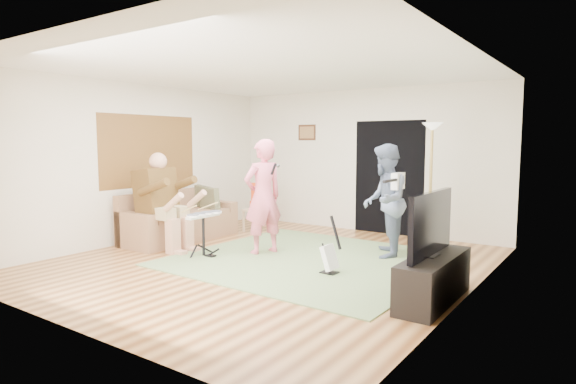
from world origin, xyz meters
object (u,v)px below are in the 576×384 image
object	(u,v)px
guitar_spare	(330,257)
torchiere_lamp	(431,164)
drum_kit	(204,237)
singer	(263,197)
tv_cabinet	(434,279)
sofa	(177,223)
dining_chair	(257,214)
guitarist	(385,201)
television	(431,223)

from	to	relation	value
guitar_spare	torchiere_lamp	size ratio (longest dim) A/B	0.39
drum_kit	singer	bearing A→B (deg)	46.69
torchiere_lamp	tv_cabinet	size ratio (longest dim) A/B	1.43
sofa	tv_cabinet	world-z (taller)	sofa
singer	dining_chair	size ratio (longest dim) A/B	1.92
guitar_spare	tv_cabinet	bearing A→B (deg)	-11.96
drum_kit	sofa	bearing A→B (deg)	153.31
sofa	singer	xyz separation A→B (m)	(1.91, 0.01, 0.60)
singer	guitarist	distance (m)	1.82
guitarist	television	size ratio (longest dim) A/B	1.40
drum_kit	torchiere_lamp	distance (m)	3.63
guitarist	dining_chair	world-z (taller)	guitarist
sofa	guitar_spare	world-z (taller)	sofa
tv_cabinet	television	size ratio (longest dim) A/B	1.16
guitarist	guitar_spare	world-z (taller)	guitarist
drum_kit	guitar_spare	distance (m)	2.06
dining_chair	tv_cabinet	xyz separation A→B (m)	(4.13, -2.15, -0.08)
guitarist	tv_cabinet	distance (m)	2.14
tv_cabinet	torchiere_lamp	bearing A→B (deg)	109.75
sofa	dining_chair	world-z (taller)	dining_chair
dining_chair	guitarist	bearing A→B (deg)	-17.63
guitarist	tv_cabinet	xyz separation A→B (m)	(1.28, -1.61, -0.59)
guitar_spare	sofa	bearing A→B (deg)	172.79
sofa	drum_kit	distance (m)	1.45
guitar_spare	dining_chair	size ratio (longest dim) A/B	0.85
dining_chair	television	size ratio (longest dim) A/B	0.76
drum_kit	torchiere_lamp	bearing A→B (deg)	39.10
television	torchiere_lamp	bearing A→B (deg)	108.63
guitar_spare	tv_cabinet	distance (m)	1.49
drum_kit	torchiere_lamp	size ratio (longest dim) A/B	0.34
drum_kit	television	xyz separation A→B (m)	(3.45, -0.08, 0.55)
guitarist	torchiere_lamp	distance (m)	0.96
torchiere_lamp	tv_cabinet	world-z (taller)	torchiere_lamp
guitar_spare	torchiere_lamp	bearing A→B (deg)	71.88
guitar_spare	television	distance (m)	1.57
singer	tv_cabinet	xyz separation A→B (m)	(2.88, -0.74, -0.63)
torchiere_lamp	dining_chair	distance (m)	3.48
singer	guitar_spare	xyz separation A→B (m)	(1.43, -0.43, -0.66)
sofa	singer	distance (m)	2.01
singer	guitar_spare	bearing A→B (deg)	94.61
guitar_spare	dining_chair	distance (m)	3.26
singer	torchiere_lamp	xyz separation A→B (m)	(2.07, 1.52, 0.49)
singer	dining_chair	world-z (taller)	singer
dining_chair	tv_cabinet	distance (m)	4.66
sofa	television	world-z (taller)	television
sofa	dining_chair	distance (m)	1.57
drum_kit	torchiere_lamp	world-z (taller)	torchiere_lamp
singer	guitarist	xyz separation A→B (m)	(1.60, 0.87, -0.03)
tv_cabinet	drum_kit	bearing A→B (deg)	178.68
sofa	drum_kit	size ratio (longest dim) A/B	3.08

